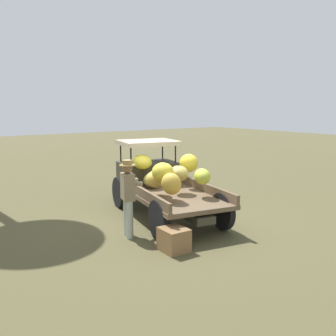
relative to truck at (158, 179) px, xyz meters
The scene contains 4 objects.
ground_plane 1.13m from the truck, 159.37° to the left, with size 60.00×60.00×0.00m, color brown.
truck is the anchor object (origin of this frame).
farmer 1.89m from the truck, 125.71° to the left, with size 0.54×0.50×1.68m.
wooden_crate 2.71m from the truck, 152.27° to the left, with size 0.54×0.48×0.46m, color olive.
Camera 1 is at (-7.19, 5.11, 2.80)m, focal length 39.29 mm.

